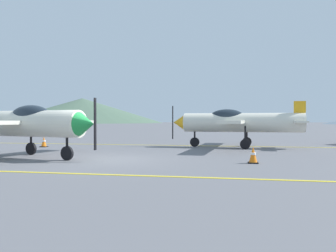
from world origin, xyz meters
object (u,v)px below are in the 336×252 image
object	(u,v)px
traffic_cone_front	(253,155)
airplane_mid	(237,122)
airplane_near	(20,123)
traffic_cone_side	(44,142)

from	to	relation	value
traffic_cone_front	airplane_mid	bearing A→B (deg)	94.31
airplane_near	traffic_cone_front	xyz separation A→B (m)	(9.20, -0.16, -1.13)
airplane_mid	traffic_cone_side	size ratio (longest dim) A/B	14.30
airplane_near	airplane_mid	world-z (taller)	same
traffic_cone_front	traffic_cone_side	distance (m)	12.49
traffic_cone_front	airplane_near	bearing A→B (deg)	179.02
airplane_near	traffic_cone_side	distance (m)	5.78
airplane_mid	traffic_cone_side	xyz separation A→B (m)	(-10.71, -1.64, -1.13)
traffic_cone_front	traffic_cone_side	world-z (taller)	same
airplane_mid	traffic_cone_side	world-z (taller)	airplane_mid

